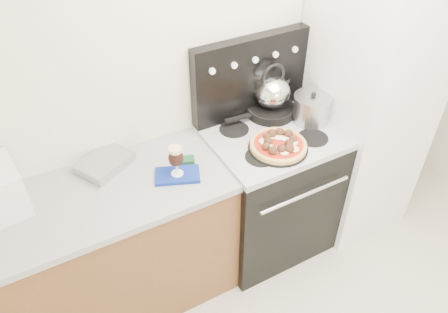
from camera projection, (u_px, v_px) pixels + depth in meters
room_shell at (385, 186)px, 1.75m from camera, size 3.52×3.01×2.52m
base_cabinet at (104, 256)px, 2.50m from camera, size 1.45×0.60×0.86m
countertop at (89, 200)px, 2.22m from camera, size 1.48×0.63×0.04m
stove_body at (268, 192)px, 2.89m from camera, size 0.76×0.65×0.88m
cooktop at (273, 136)px, 2.60m from camera, size 0.76×0.65×0.04m
backguard at (250, 76)px, 2.62m from camera, size 0.76×0.08×0.50m
fridge at (366, 101)px, 2.82m from camera, size 0.64×0.68×1.90m
foil_sheet at (105, 163)px, 2.37m from camera, size 0.34×0.31×0.06m
oven_mitt at (177, 175)px, 2.32m from camera, size 0.27×0.22×0.02m
beer_glass at (176, 161)px, 2.25m from camera, size 0.10×0.10×0.18m
pizza_pan at (278, 148)px, 2.47m from camera, size 0.37×0.37×0.01m
pizza at (278, 144)px, 2.46m from camera, size 0.41×0.41×0.05m
skillet at (271, 110)px, 2.74m from camera, size 0.32×0.32×0.05m
tea_kettle at (272, 89)px, 2.65m from camera, size 0.24×0.24×0.24m
stock_pot at (312, 109)px, 2.65m from camera, size 0.28×0.28×0.16m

